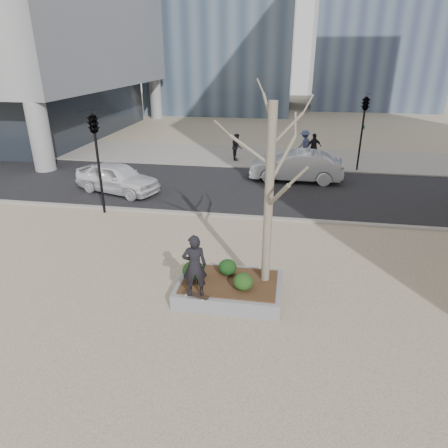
% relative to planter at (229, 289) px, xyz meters
% --- Properties ---
extents(ground, '(120.00, 120.00, 0.00)m').
position_rel_planter_xyz_m(ground, '(-1.00, 0.00, -0.23)').
color(ground, tan).
rests_on(ground, ground).
extents(street, '(60.00, 8.00, 0.02)m').
position_rel_planter_xyz_m(street, '(-1.00, 10.00, -0.21)').
color(street, black).
rests_on(street, ground).
extents(far_sidewalk, '(60.00, 6.00, 0.02)m').
position_rel_planter_xyz_m(far_sidewalk, '(-1.00, 17.00, -0.21)').
color(far_sidewalk, gray).
rests_on(far_sidewalk, ground).
extents(planter, '(3.00, 2.00, 0.45)m').
position_rel_planter_xyz_m(planter, '(0.00, 0.00, 0.00)').
color(planter, gray).
rests_on(planter, ground).
extents(planter_mulch, '(2.70, 1.70, 0.04)m').
position_rel_planter_xyz_m(planter_mulch, '(0.00, 0.00, 0.25)').
color(planter_mulch, '#382314').
rests_on(planter_mulch, planter).
extents(sycamore_tree, '(2.80, 2.80, 6.60)m').
position_rel_planter_xyz_m(sycamore_tree, '(1.00, 0.30, 3.56)').
color(sycamore_tree, gray).
rests_on(sycamore_tree, planter_mulch).
extents(shrub_left, '(0.65, 0.65, 0.55)m').
position_rel_planter_xyz_m(shrub_left, '(-1.05, -0.04, 0.54)').
color(shrub_left, '#1B3C13').
rests_on(shrub_left, planter_mulch).
extents(shrub_middle, '(0.55, 0.55, 0.46)m').
position_rel_planter_xyz_m(shrub_middle, '(-0.12, 0.39, 0.50)').
color(shrub_middle, black).
rests_on(shrub_middle, planter_mulch).
extents(shrub_right, '(0.56, 0.56, 0.48)m').
position_rel_planter_xyz_m(shrub_right, '(0.43, -0.35, 0.50)').
color(shrub_right, '#1C3F14').
rests_on(shrub_right, planter_mulch).
extents(skateboard, '(0.80, 0.43, 0.08)m').
position_rel_planter_xyz_m(skateboard, '(-0.80, -0.88, 0.26)').
color(skateboard, black).
rests_on(skateboard, planter).
extents(skateboarder, '(0.73, 0.57, 1.77)m').
position_rel_planter_xyz_m(skateboarder, '(-0.80, -0.88, 1.19)').
color(skateboarder, black).
rests_on(skateboarder, skateboard).
extents(police_car, '(4.77, 3.05, 1.51)m').
position_rel_planter_xyz_m(police_car, '(-7.01, 8.33, 0.55)').
color(police_car, white).
rests_on(police_car, street).
extents(car_silver, '(5.00, 1.82, 1.64)m').
position_rel_planter_xyz_m(car_silver, '(1.84, 11.82, 0.61)').
color(car_silver, '#A8ACB1').
rests_on(car_silver, street).
extents(pedestrian_a, '(0.80, 0.94, 1.69)m').
position_rel_planter_xyz_m(pedestrian_a, '(-2.00, 15.91, 0.65)').
color(pedestrian_a, black).
rests_on(pedestrian_a, far_sidewalk).
extents(pedestrian_b, '(1.24, 1.32, 1.80)m').
position_rel_planter_xyz_m(pedestrian_b, '(2.38, 17.37, 0.70)').
color(pedestrian_b, '#3C476C').
rests_on(pedestrian_b, far_sidewalk).
extents(pedestrian_c, '(1.11, 0.80, 1.75)m').
position_rel_planter_xyz_m(pedestrian_c, '(2.96, 16.54, 0.67)').
color(pedestrian_c, black).
rests_on(pedestrian_c, far_sidewalk).
extents(traffic_light_near, '(0.60, 2.48, 4.50)m').
position_rel_planter_xyz_m(traffic_light_near, '(-6.50, 5.60, 2.02)').
color(traffic_light_near, black).
rests_on(traffic_light_near, ground).
extents(traffic_light_far, '(0.60, 2.48, 4.50)m').
position_rel_planter_xyz_m(traffic_light_far, '(5.50, 14.60, 2.02)').
color(traffic_light_far, black).
rests_on(traffic_light_far, ground).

